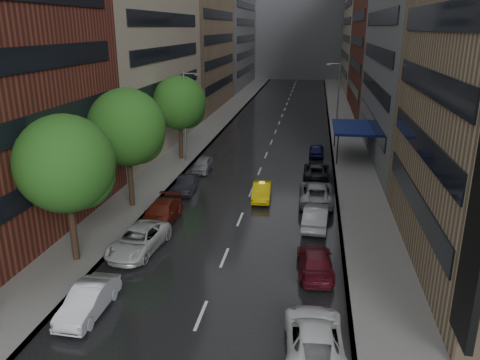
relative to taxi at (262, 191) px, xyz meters
The scene contains 15 objects.
road 29.62m from the taxi, 92.08° to the left, with size 14.00×140.00×0.01m, color black.
sidewalk_left 31.26m from the taxi, 108.80° to the left, with size 4.00×140.00×0.15m, color gray.
sidewalk_right 30.64m from the taxi, 75.00° to the left, with size 4.00×140.00×0.15m, color gray.
buildings_left 44.34m from the taxi, 112.73° to the left, with size 8.00×108.00×38.00m.
buildings_right 41.44m from the taxi, 69.01° to the left, with size 8.05×109.10×36.00m.
building_far 98.79m from the taxi, 90.63° to the left, with size 40.00×14.00×32.00m, color slate.
tree_near 16.45m from the taxi, 128.45° to the right, with size 5.52×5.52×8.80m.
tree_mid 11.64m from the taxi, 161.23° to the right, with size 5.72×5.72×9.11m.
tree_far 15.20m from the taxi, 132.72° to the left, with size 5.44×5.44×8.68m.
taxi is the anchor object (origin of this frame).
parked_cars_left 9.19m from the taxi, 134.78° to the right, with size 2.98×28.00×1.50m.
parked_cars_right 5.75m from the taxi, 41.20° to the right, with size 2.83×37.20×1.59m.
street_lamp_left 13.68m from the taxi, 132.53° to the left, with size 1.74×0.22×9.00m.
street_lamp_right 25.82m from the taxi, 74.87° to the left, with size 1.74×0.22×9.00m.
awning 16.78m from the taxi, 61.54° to the left, with size 4.00×8.00×3.12m.
Camera 1 is at (4.92, -14.86, 13.26)m, focal length 35.00 mm.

